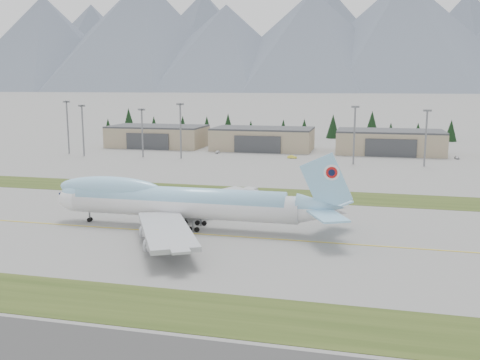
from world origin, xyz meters
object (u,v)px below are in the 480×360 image
(hangar_left, at_px, (158,136))
(service_vehicle_a, at_px, (218,153))
(boeing_747_freighter, at_px, (180,202))
(service_vehicle_c, at_px, (457,159))
(hangar_right, at_px, (390,142))
(hangar_center, at_px, (263,139))
(service_vehicle_b, at_px, (292,158))

(hangar_left, distance_m, service_vehicle_a, 41.88)
(boeing_747_freighter, height_order, service_vehicle_c, boeing_747_freighter)
(hangar_left, distance_m, service_vehicle_c, 143.33)
(hangar_right, bearing_deg, service_vehicle_a, -166.70)
(hangar_center, distance_m, service_vehicle_c, 88.76)
(hangar_left, bearing_deg, hangar_right, 0.00)
(boeing_747_freighter, height_order, hangar_center, boeing_747_freighter)
(hangar_left, relative_size, hangar_center, 1.00)
(service_vehicle_b, bearing_deg, service_vehicle_a, 76.57)
(boeing_747_freighter, bearing_deg, hangar_left, 113.72)
(service_vehicle_a, height_order, service_vehicle_b, service_vehicle_b)
(hangar_center, height_order, service_vehicle_b, hangar_center)
(hangar_left, bearing_deg, service_vehicle_c, -5.23)
(hangar_center, distance_m, hangar_right, 60.00)
(hangar_center, bearing_deg, boeing_747_freighter, -86.16)
(service_vehicle_a, bearing_deg, hangar_center, 48.33)
(hangar_right, relative_size, service_vehicle_b, 11.64)
(hangar_right, xyz_separation_m, service_vehicle_a, (-77.76, -18.38, -5.39))
(hangar_center, height_order, hangar_right, same)
(hangar_right, distance_m, service_vehicle_c, 31.03)
(boeing_747_freighter, relative_size, service_vehicle_c, 17.58)
(hangar_center, bearing_deg, service_vehicle_b, -56.41)
(hangar_left, relative_size, service_vehicle_a, 12.63)
(boeing_747_freighter, distance_m, hangar_right, 154.18)
(hangar_right, relative_size, service_vehicle_a, 12.63)
(hangar_center, relative_size, hangar_right, 1.00)
(service_vehicle_c, bearing_deg, hangar_left, 167.42)
(service_vehicle_a, bearing_deg, boeing_747_freighter, -75.45)
(hangar_left, xyz_separation_m, service_vehicle_a, (37.24, -18.38, -5.39))
(hangar_center, relative_size, service_vehicle_b, 11.64)
(boeing_747_freighter, bearing_deg, hangar_right, 70.75)
(service_vehicle_a, bearing_deg, service_vehicle_b, -12.17)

